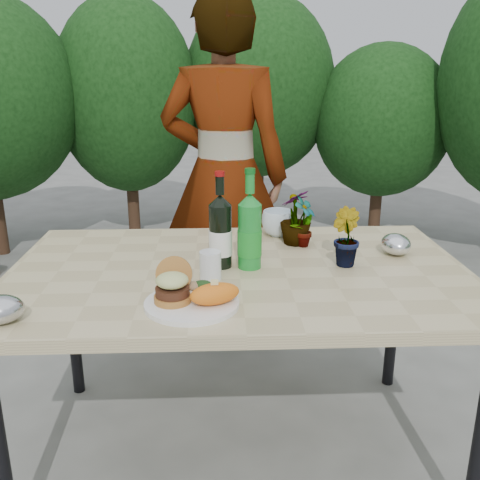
{
  "coord_description": "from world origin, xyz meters",
  "views": [
    {
      "loc": [
        -0.07,
        -1.75,
        1.42
      ],
      "look_at": [
        0.0,
        -0.08,
        0.88
      ],
      "focal_mm": 40.0,
      "sensor_mm": 36.0,
      "label": 1
    }
  ],
  "objects_px": {
    "patio_table": "(239,284)",
    "dinner_plate": "(192,304)",
    "wine_bottle": "(220,233)",
    "person": "(224,176)"
  },
  "relations": [
    {
      "from": "dinner_plate",
      "to": "wine_bottle",
      "type": "height_order",
      "value": "wine_bottle"
    },
    {
      "from": "patio_table",
      "to": "person",
      "type": "relative_size",
      "value": 0.89
    },
    {
      "from": "wine_bottle",
      "to": "person",
      "type": "relative_size",
      "value": 0.19
    },
    {
      "from": "wine_bottle",
      "to": "person",
      "type": "height_order",
      "value": "person"
    },
    {
      "from": "patio_table",
      "to": "wine_bottle",
      "type": "bearing_deg",
      "value": 159.34
    },
    {
      "from": "patio_table",
      "to": "wine_bottle",
      "type": "height_order",
      "value": "wine_bottle"
    },
    {
      "from": "patio_table",
      "to": "wine_bottle",
      "type": "distance_m",
      "value": 0.19
    },
    {
      "from": "patio_table",
      "to": "dinner_plate",
      "type": "distance_m",
      "value": 0.35
    },
    {
      "from": "patio_table",
      "to": "dinner_plate",
      "type": "bearing_deg",
      "value": -116.6
    },
    {
      "from": "dinner_plate",
      "to": "person",
      "type": "height_order",
      "value": "person"
    }
  ]
}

